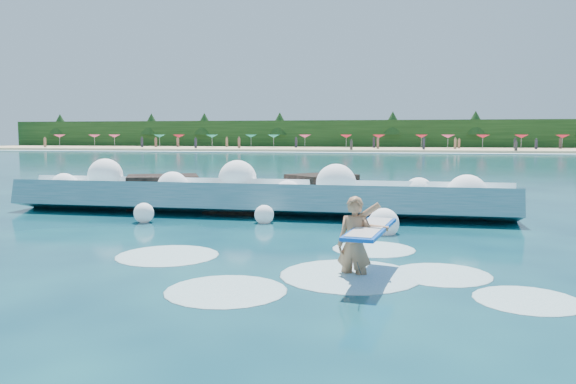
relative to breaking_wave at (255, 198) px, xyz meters
name	(u,v)px	position (x,y,z in m)	size (l,w,h in m)	color
ground	(201,255)	(0.55, -6.53, -0.49)	(200.00, 200.00, 0.00)	#07263B
beach	(377,149)	(0.55, 71.47, -0.29)	(140.00, 20.00, 0.40)	tan
wet_band	(373,153)	(0.55, 60.47, -0.45)	(140.00, 5.00, 0.08)	silver
treeline	(380,135)	(0.55, 81.47, 2.01)	(140.00, 4.00, 5.00)	black
breaking_wave	(255,198)	(0.00, 0.00, 0.00)	(16.26, 2.61, 1.40)	teal
rock_cluster	(233,196)	(-1.06, 0.90, -0.03)	(8.50, 3.35, 1.44)	black
surfer_with_board	(358,242)	(4.01, -7.72, 0.17)	(1.08, 2.95, 1.79)	#A6714D
wave_spray	(265,187)	(0.40, -0.24, 0.39)	(14.55, 4.51, 1.89)	white
surf_foam	(319,271)	(3.25, -7.42, -0.49)	(8.85, 5.91, 0.13)	silver
beach_umbrellas	(377,136)	(0.43, 73.10, 1.76)	(112.77, 6.61, 0.50)	#DC4078
beachgoers	(421,144)	(7.21, 68.74, 0.62)	(106.23, 11.88, 1.90)	#3F332D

